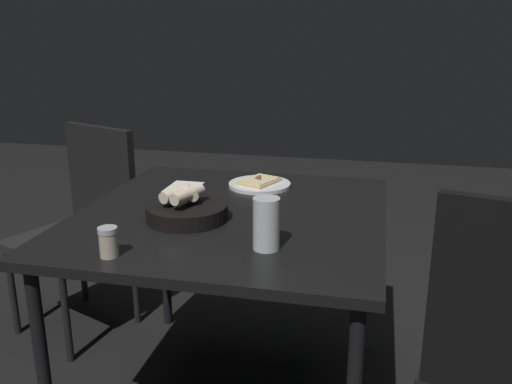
% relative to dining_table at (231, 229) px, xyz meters
% --- Properties ---
extents(dining_table, '(1.06, 1.02, 0.74)m').
position_rel_dining_table_xyz_m(dining_table, '(0.00, 0.00, 0.00)').
color(dining_table, black).
rests_on(dining_table, ground).
extents(pizza_plate, '(0.24, 0.24, 0.04)m').
position_rel_dining_table_xyz_m(pizza_plate, '(-0.32, 0.03, 0.07)').
color(pizza_plate, white).
rests_on(pizza_plate, dining_table).
extents(bread_basket, '(0.26, 0.26, 0.11)m').
position_rel_dining_table_xyz_m(bread_basket, '(0.11, -0.12, 0.09)').
color(bread_basket, black).
rests_on(bread_basket, dining_table).
extents(beer_glass, '(0.08, 0.08, 0.15)m').
position_rel_dining_table_xyz_m(beer_glass, '(0.29, 0.18, 0.13)').
color(beer_glass, silver).
rests_on(beer_glass, dining_table).
extents(pepper_shaker, '(0.05, 0.05, 0.08)m').
position_rel_dining_table_xyz_m(pepper_shaker, '(0.43, -0.22, 0.10)').
color(pepper_shaker, '#BFB299').
rests_on(pepper_shaker, dining_table).
extents(napkin, '(0.16, 0.12, 0.00)m').
position_rel_dining_table_xyz_m(napkin, '(-0.24, -0.26, 0.06)').
color(napkin, white).
rests_on(napkin, dining_table).
extents(chair_near, '(0.57, 0.57, 0.92)m').
position_rel_dining_table_xyz_m(chair_near, '(-0.42, -0.80, -0.16)').
color(chair_near, black).
rests_on(chair_near, ground).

